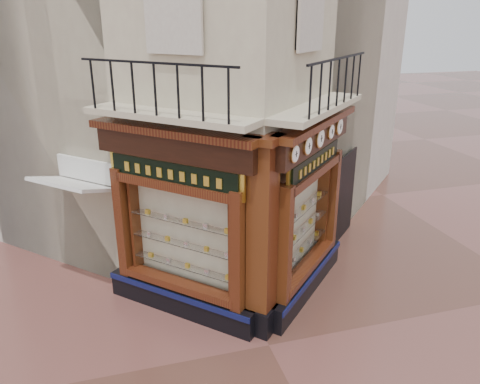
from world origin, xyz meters
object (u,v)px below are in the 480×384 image
object	(u,v)px
clock_d	(331,132)
signboard_left	(173,174)
corner_pilaster	(262,242)
awning	(85,285)
clock_a	(294,154)
clock_b	(308,146)
clock_c	(320,138)
clock_e	(339,126)
signboard_right	(315,161)

from	to	relation	value
clock_d	signboard_left	world-z (taller)	clock_d
corner_pilaster	awning	world-z (taller)	corner_pilaster
clock_a	clock_b	world-z (taller)	clock_b
corner_pilaster	clock_b	world-z (taller)	corner_pilaster
clock_b	signboard_left	xyz separation A→B (m)	(-2.45, 0.63, -0.52)
corner_pilaster	awning	xyz separation A→B (m)	(-3.42, 2.71, -1.95)
clock_c	clock_d	bearing A→B (deg)	0.00
clock_e	awning	size ratio (longest dim) A/B	0.23
signboard_right	corner_pilaster	bearing A→B (deg)	169.75
clock_c	corner_pilaster	bearing A→B (deg)	165.42
awning	clock_b	bearing A→B (deg)	-162.79
corner_pilaster	clock_c	bearing A→B (deg)	-14.58
corner_pilaster	clock_a	xyz separation A→B (m)	(0.55, -0.06, 1.67)
corner_pilaster	clock_b	size ratio (longest dim) A/B	11.02
awning	signboard_right	bearing A→B (deg)	-154.20
corner_pilaster	clock_c	size ratio (longest dim) A/B	9.88
corner_pilaster	clock_e	world-z (taller)	corner_pilaster
clock_c	clock_a	bearing A→B (deg)	-180.00
clock_d	corner_pilaster	bearing A→B (deg)	169.48
clock_c	awning	world-z (taller)	clock_c
clock_e	signboard_right	bearing A→B (deg)	174.38
clock_b	signboard_left	bearing A→B (deg)	120.69
clock_b	clock_e	distance (m)	1.90
clock_c	signboard_left	xyz separation A→B (m)	(-2.92, 0.16, -0.52)
awning	signboard_left	world-z (taller)	signboard_left
clock_c	awning	size ratio (longest dim) A/B	0.24
clock_b	clock_d	size ratio (longest dim) A/B	1.08
clock_c	clock_e	xyz separation A→B (m)	(0.87, 0.87, 0.00)
clock_c	awning	xyz separation A→B (m)	(-4.88, 1.86, -3.62)
signboard_left	signboard_right	size ratio (longest dim) A/B	1.12
clock_a	clock_e	bearing A→B (deg)	0.00
clock_b	awning	distance (m)	6.16
awning	signboard_right	world-z (taller)	signboard_right
corner_pilaster	clock_d	xyz separation A→B (m)	(1.93, 1.32, 1.67)
clock_e	clock_c	bearing A→B (deg)	-180.00
clock_a	awning	xyz separation A→B (m)	(-3.97, 2.77, -3.62)
clock_a	signboard_left	size ratio (longest dim) A/B	0.15
awning	signboard_right	distance (m)	6.03
clock_e	signboard_right	world-z (taller)	clock_e
clock_b	clock_d	bearing A→B (deg)	0.00
clock_a	clock_e	xyz separation A→B (m)	(1.78, 1.78, 0.00)
signboard_left	signboard_right	world-z (taller)	signboard_left
awning	signboard_right	xyz separation A→B (m)	(4.88, -1.70, 3.10)
awning	corner_pilaster	bearing A→B (deg)	-173.42
clock_b	signboard_left	world-z (taller)	clock_b
clock_d	clock_e	distance (m)	0.57
clock_a	awning	size ratio (longest dim) A/B	0.20
corner_pilaster	clock_a	world-z (taller)	corner_pilaster
clock_c	awning	distance (m)	6.36
clock_a	clock_b	bearing A→B (deg)	0.00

